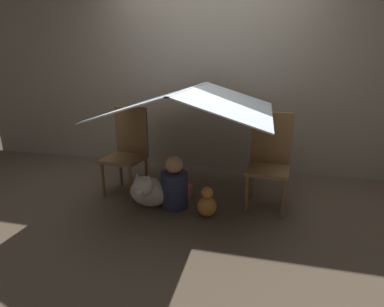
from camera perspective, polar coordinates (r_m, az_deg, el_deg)
The scene contains 9 objects.
ground_plane at distance 3.20m, azimuth -0.29°, elevation -9.33°, with size 8.80×8.80×0.00m, color brown.
wall_back at distance 4.00m, azimuth 3.75°, elevation 14.60°, with size 7.00×0.05×2.50m.
chair_left at distance 3.40m, azimuth -12.17°, elevation 0.95°, with size 0.44×0.44×0.95m.
chair_right at distance 3.08m, azimuth 14.51°, elevation -0.92°, with size 0.44×0.44×0.95m.
sheet_canopy at distance 2.95m, azimuth 0.00°, elevation 10.19°, with size 1.54×1.58×0.24m.
person_front at distance 3.04m, azimuth -3.37°, elevation -6.14°, with size 0.27×0.27×0.55m.
dog at distance 3.07m, azimuth -8.33°, elevation -7.02°, with size 0.41×0.42×0.41m.
floor_cushion at distance 3.34m, azimuth -3.61°, elevation -7.30°, with size 0.39×0.31×0.10m.
plush_toy at distance 2.91m, azimuth 2.86°, elevation -9.61°, with size 0.19×0.19×0.30m.
Camera 1 is at (0.68, -2.78, 1.44)m, focal length 28.00 mm.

